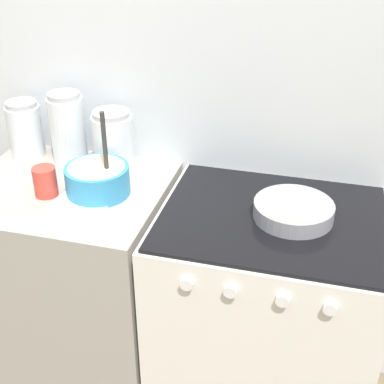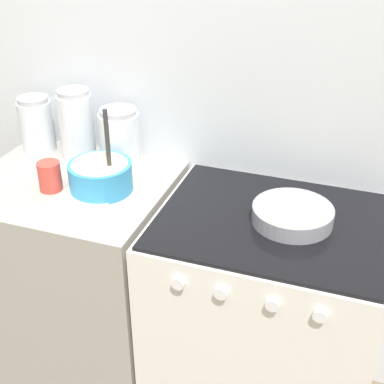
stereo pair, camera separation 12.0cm
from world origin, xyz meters
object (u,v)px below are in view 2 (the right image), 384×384
Objects in this scene: stove at (262,324)px; mixing_bowl at (101,175)px; storage_jar_middle at (77,129)px; storage_jar_right at (120,141)px; baking_pan at (293,214)px; storage_jar_left at (37,128)px; tin_can at (50,176)px.

mixing_bowl is at bearing -179.57° from stove.
storage_jar_middle is 0.19m from storage_jar_right.
storage_jar_left is (-1.08, 0.20, 0.07)m from baking_pan.
baking_pan is (0.07, 0.01, 0.49)m from stove.
stove is 4.07× the size of storage_jar_left.
storage_jar_left is (-0.40, 0.21, 0.04)m from mixing_bowl.
tin_can reaches higher than stove.
storage_jar_right reaches higher than tin_can.
stove is 1.03m from storage_jar_middle.
storage_jar_middle is 1.24× the size of storage_jar_right.
storage_jar_right is 2.12× the size of tin_can.
baking_pan is 1.15× the size of storage_jar_left.
storage_jar_middle reaches higher than baking_pan.
mixing_bowl is 2.92× the size of tin_can.
storage_jar_middle is (-0.89, 0.20, 0.09)m from baking_pan.
mixing_bowl is (-0.61, -0.00, 0.52)m from stove.
tin_can is at bearing -50.46° from storage_jar_left.
storage_jar_middle is 0.28m from tin_can.
tin_can is at bearing -118.44° from storage_jar_right.
storage_jar_middle reaches higher than storage_jar_left.
tin_can reaches higher than baking_pan.
mixing_bowl is 0.30m from storage_jar_middle.
mixing_bowl reaches higher than baking_pan.
storage_jar_left is 1.01× the size of storage_jar_right.
storage_jar_left is 0.82× the size of storage_jar_middle.
stove is 0.50m from baking_pan.
storage_jar_middle reaches higher than stove.
baking_pan is 0.74m from storage_jar_right.
tin_can is at bearing -175.22° from baking_pan.
storage_jar_right is at bearing 96.59° from mixing_bowl.
stove is at bearing -173.09° from baking_pan.
storage_jar_left reaches higher than stove.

